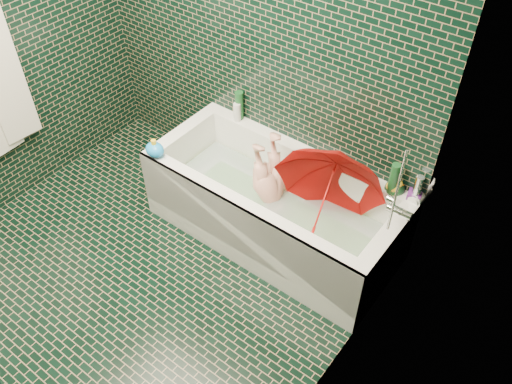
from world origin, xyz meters
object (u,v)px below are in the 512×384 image
Objects in this scene: umbrella at (324,199)px; rubber_duck at (394,186)px; bathtub at (273,213)px; child at (272,195)px; bath_toy at (155,149)px.

umbrella is 5.81× the size of rubber_duck.
umbrella reaches higher than bathtub.
umbrella is (0.36, 0.03, 0.33)m from bathtub.
bathtub is 0.83m from rubber_duck.
child is 7.47× the size of rubber_duck.
bath_toy is at bearing -157.19° from bathtub.
umbrella is 4.58× the size of bath_toy.
bath_toy is (-0.74, -0.31, 0.40)m from bathtub.
rubber_duck reaches higher than child.
child is 0.47m from umbrella.
bathtub is 11.56× the size of bath_toy.
umbrella is (0.41, -0.03, 0.24)m from child.
bath_toy is at bearing -52.64° from child.
rubber_duck is (0.66, 0.33, 0.38)m from bathtub.
rubber_duck is at bearing 33.49° from umbrella.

